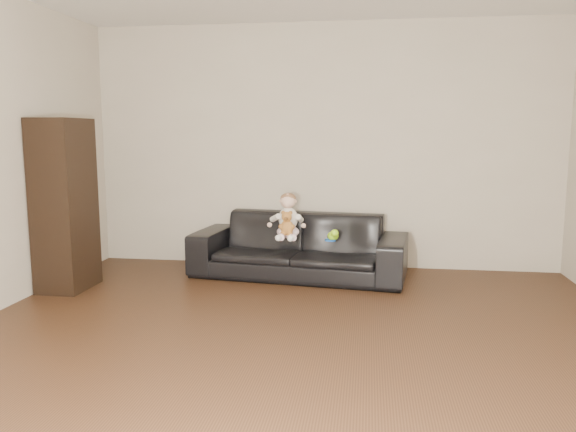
% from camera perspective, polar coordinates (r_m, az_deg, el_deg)
% --- Properties ---
extents(floor, '(5.50, 5.50, 0.00)m').
position_cam_1_polar(floor, '(3.64, -0.23, -15.03)').
color(floor, '#3B2314').
rests_on(floor, ground).
extents(wall_back, '(5.00, 0.00, 5.00)m').
position_cam_1_polar(wall_back, '(6.07, 3.58, 7.03)').
color(wall_back, '#B2A996').
rests_on(wall_back, ground).
extents(sofa, '(2.23, 1.09, 0.63)m').
position_cam_1_polar(sofa, '(5.71, 1.11, -3.03)').
color(sofa, black).
rests_on(sofa, floor).
extents(cabinet, '(0.40, 0.55, 1.58)m').
position_cam_1_polar(cabinet, '(5.57, -21.74, 1.05)').
color(cabinet, black).
rests_on(cabinet, floor).
extents(shelf_item, '(0.18, 0.25, 0.28)m').
position_cam_1_polar(shelf_item, '(5.53, -21.77, 4.70)').
color(shelf_item, silver).
rests_on(shelf_item, cabinet).
extents(baby, '(0.34, 0.40, 0.45)m').
position_cam_1_polar(baby, '(5.56, -0.02, -0.24)').
color(baby, '#F9D2DC').
rests_on(baby, sofa).
extents(teddy_bear, '(0.16, 0.16, 0.24)m').
position_cam_1_polar(teddy_bear, '(5.43, -0.12, -0.79)').
color(teddy_bear, '#A36A2E').
rests_on(teddy_bear, sofa).
extents(toy_green, '(0.15, 0.16, 0.09)m').
position_cam_1_polar(toy_green, '(5.48, 4.59, -2.02)').
color(toy_green, '#96DC19').
rests_on(toy_green, sofa).
extents(toy_rattle, '(0.08, 0.08, 0.06)m').
position_cam_1_polar(toy_rattle, '(5.53, 4.71, -2.08)').
color(toy_rattle, orange).
rests_on(toy_rattle, sofa).
extents(toy_blue_disc, '(0.11, 0.11, 0.01)m').
position_cam_1_polar(toy_blue_disc, '(5.46, 4.31, -2.45)').
color(toy_blue_disc, blue).
rests_on(toy_blue_disc, sofa).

